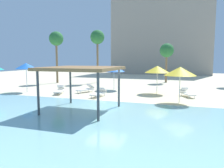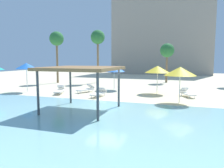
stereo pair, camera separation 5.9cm
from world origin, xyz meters
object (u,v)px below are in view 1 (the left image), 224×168
Objects in this scene: lounge_chair_2 at (60,90)px; palm_tree_2 at (97,39)px; beach_umbrella_yellow_2 at (180,71)px; lounge_chair_4 at (187,93)px; beach_umbrella_blue_3 at (26,66)px; palm_tree_1 at (167,51)px; lounge_chair_3 at (99,93)px; lounge_chair_0 at (86,89)px; palm_tree_3 at (56,40)px; beach_umbrella_blue_1 at (114,69)px; beach_umbrella_yellow_4 at (157,69)px; shade_pavilion at (82,70)px.

lounge_chair_2 is 11.61m from palm_tree_2.
lounge_chair_4 is at bearing 79.60° from beach_umbrella_yellow_2.
beach_umbrella_blue_3 is 18.18m from palm_tree_1.
beach_umbrella_blue_3 is 1.45× the size of lounge_chair_3.
palm_tree_3 is at bearing -107.81° from lounge_chair_0.
beach_umbrella_blue_1 is at bearing -131.76° from lounge_chair_4.
lounge_chair_4 is (14.98, 2.15, -2.23)m from beach_umbrella_blue_3.
lounge_chair_3 is 12.68m from palm_tree_2.
palm_tree_3 is (-16.74, 5.99, 5.44)m from lounge_chair_4.
palm_tree_1 is at bearing 19.38° from palm_tree_2.
beach_umbrella_blue_1 is 0.95× the size of beach_umbrella_yellow_2.
beach_umbrella_yellow_4 reaches higher than beach_umbrella_blue_1.
beach_umbrella_blue_1 is 8.29m from palm_tree_2.
beach_umbrella_blue_3 is (-7.69, -4.16, 0.33)m from beach_umbrella_blue_1.
beach_umbrella_yellow_2 reaches higher than beach_umbrella_blue_1.
beach_umbrella_blue_3 reaches higher than lounge_chair_0.
shade_pavilion is 1.68× the size of beach_umbrella_yellow_4.
shade_pavilion is 17.52m from palm_tree_3.
beach_umbrella_blue_1 is 0.37× the size of palm_tree_3.
palm_tree_1 reaches higher than beach_umbrella_blue_3.
beach_umbrella_yellow_4 is at bearing -12.76° from beach_umbrella_blue_1.
lounge_chair_3 is (4.12, -0.31, 0.00)m from lounge_chair_2.
beach_umbrella_yellow_4 is at bearing 91.04° from lounge_chair_2.
beach_umbrella_yellow_2 is 1.35× the size of lounge_chair_0.
palm_tree_3 reaches higher than lounge_chair_0.
lounge_chair_4 is 15.20m from palm_tree_2.
shade_pavilion is 7.85m from lounge_chair_2.
shade_pavilion is 0.81× the size of palm_tree_1.
lounge_chair_4 is 0.28× the size of palm_tree_3.
shade_pavilion is 1.71× the size of beach_umbrella_blue_1.
beach_umbrella_yellow_4 is 3.45m from lounge_chair_4.
palm_tree_1 is at bearing 169.88° from lounge_chair_3.
beach_umbrella_blue_1 is 4.84m from lounge_chair_3.
lounge_chair_4 is at bearing 116.89° from lounge_chair_3.
beach_umbrella_blue_1 reaches higher than lounge_chair_0.
beach_umbrella_blue_3 reaches higher than beach_umbrella_yellow_2.
beach_umbrella_yellow_2 is 16.02m from palm_tree_2.
palm_tree_1 is (4.48, 13.58, 3.97)m from lounge_chair_3.
lounge_chair_2 is 0.28× the size of palm_tree_2.
lounge_chair_2 is (-10.75, 0.87, -2.01)m from beach_umbrella_yellow_2.
beach_umbrella_blue_1 is 6.07m from lounge_chair_2.
beach_umbrella_blue_3 is 0.53× the size of palm_tree_1.
beach_umbrella_yellow_2 is 1.36× the size of lounge_chair_3.
palm_tree_3 is at bearing 150.97° from beach_umbrella_yellow_2.
lounge_chair_0 is at bearing -123.74° from lounge_chair_3.
lounge_chair_3 is at bearing 100.60° from shade_pavilion.
lounge_chair_0 is 10.49m from palm_tree_2.
palm_tree_2 is 5.51m from palm_tree_3.
lounge_chair_2 is 16.30m from palm_tree_1.
palm_tree_2 is (-11.61, 8.01, 5.64)m from lounge_chair_4.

